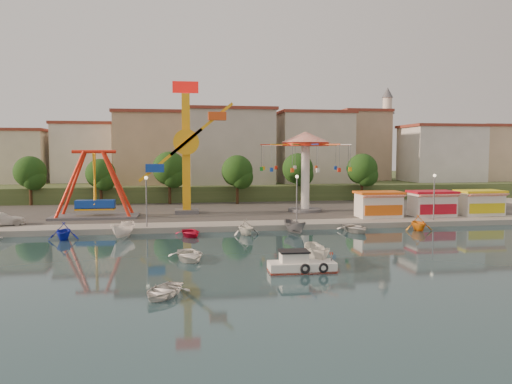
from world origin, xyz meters
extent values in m
plane|color=#132935|center=(0.00, 0.00, 0.00)|extent=(200.00, 200.00, 0.00)
cube|color=#9E998E|center=(0.00, 62.00, 0.30)|extent=(200.00, 100.00, 0.60)
cube|color=#4C4944|center=(0.00, 30.00, 0.60)|extent=(90.00, 28.00, 0.01)
cube|color=#384C26|center=(0.00, 67.00, 1.50)|extent=(200.00, 60.00, 3.00)
cube|color=#59595E|center=(-14.45, 21.29, 0.75)|extent=(10.00, 5.00, 0.30)
cube|color=#123AA2|center=(-14.45, 21.29, 2.20)|extent=(4.50, 1.40, 1.00)
cylinder|color=red|center=(-14.45, 21.29, 8.40)|extent=(5.00, 0.40, 0.40)
cube|color=#59595E|center=(-3.69, 23.80, 0.85)|extent=(3.00, 3.00, 0.50)
cube|color=#FBA815|center=(-3.69, 23.80, 8.10)|extent=(1.00, 1.00, 15.00)
cube|color=red|center=(-3.69, 23.80, 16.40)|extent=(3.20, 0.50, 1.40)
cylinder|color=#FBA815|center=(-3.69, 23.00, 9.60)|extent=(3.20, 0.50, 3.20)
cube|color=#FBA815|center=(-1.77, 22.80, 11.20)|extent=(7.90, 0.35, 6.68)
cube|color=#E34714|center=(0.15, 22.80, 12.80)|extent=(2.20, 1.20, 1.00)
cylinder|color=#59595E|center=(11.64, 23.45, 0.80)|extent=(4.40, 4.40, 0.40)
cylinder|color=white|center=(11.64, 23.45, 5.10)|extent=(1.10, 1.10, 9.00)
cylinder|color=red|center=(11.64, 23.45, 9.40)|extent=(6.00, 6.00, 0.50)
cone|color=red|center=(11.64, 23.45, 10.30)|extent=(6.40, 6.40, 1.40)
cube|color=white|center=(18.84, 16.50, 2.00)|extent=(5.00, 3.00, 2.80)
cube|color=#D95B13|center=(18.84, 16.50, 3.55)|extent=(5.40, 3.40, 0.25)
cube|color=red|center=(18.84, 14.80, 3.20)|extent=(5.00, 0.77, 0.43)
cube|color=white|center=(25.67, 16.50, 2.00)|extent=(5.00, 3.00, 2.80)
cube|color=#B70E1F|center=(25.67, 16.50, 3.55)|extent=(5.40, 3.40, 0.25)
cube|color=red|center=(25.67, 14.80, 3.20)|extent=(5.00, 0.77, 0.43)
cube|color=white|center=(31.97, 16.50, 2.00)|extent=(5.00, 3.00, 2.80)
cube|color=yellow|center=(31.97, 16.50, 3.55)|extent=(5.40, 3.40, 0.25)
cube|color=red|center=(31.97, 14.80, 3.20)|extent=(5.00, 0.77, 0.43)
cylinder|color=#59595E|center=(-8.00, 13.00, 3.10)|extent=(0.14, 0.14, 5.00)
cylinder|color=#59595E|center=(8.00, 13.00, 3.10)|extent=(0.14, 0.14, 5.00)
cylinder|color=#59595E|center=(24.00, 13.00, 3.10)|extent=(0.14, 0.14, 5.00)
cylinder|color=#382314|center=(-26.00, 36.98, 2.40)|extent=(0.44, 0.44, 3.60)
sphere|color=black|center=(-26.00, 36.98, 5.49)|extent=(4.60, 4.60, 4.60)
cylinder|color=#382314|center=(-16.00, 36.24, 2.30)|extent=(0.44, 0.44, 3.40)
sphere|color=black|center=(-16.00, 36.24, 5.22)|extent=(4.35, 4.35, 4.35)
cylinder|color=#382314|center=(-6.00, 35.81, 2.56)|extent=(0.44, 0.44, 3.92)
sphere|color=black|center=(-6.00, 35.81, 5.94)|extent=(5.02, 5.02, 5.02)
cylinder|color=#382314|center=(4.00, 34.36, 2.43)|extent=(0.44, 0.44, 3.66)
sphere|color=black|center=(4.00, 34.36, 5.58)|extent=(4.68, 4.68, 4.68)
cylinder|color=#382314|center=(14.00, 37.35, 2.50)|extent=(0.44, 0.44, 3.80)
sphere|color=black|center=(14.00, 37.35, 5.77)|extent=(4.86, 4.86, 4.86)
cylinder|color=#382314|center=(24.00, 35.54, 2.49)|extent=(0.44, 0.44, 3.77)
sphere|color=black|center=(24.00, 35.54, 5.73)|extent=(4.83, 4.83, 4.83)
cube|color=silver|center=(-21.33, 51.38, 7.32)|extent=(12.33, 9.01, 8.63)
cube|color=tan|center=(-8.19, 51.96, 8.62)|extent=(11.95, 9.28, 11.23)
cube|color=beige|center=(5.60, 48.80, 7.60)|extent=(12.59, 10.50, 9.20)
cube|color=beige|center=(19.07, 52.20, 7.62)|extent=(10.75, 9.23, 9.24)
cube|color=tan|center=(32.37, 50.33, 8.61)|extent=(12.77, 10.96, 11.21)
cube|color=silver|center=(44.15, 48.77, 9.18)|extent=(8.23, 8.98, 12.36)
cube|color=beige|center=(56.03, 53.70, 7.38)|extent=(11.59, 10.93, 8.76)
cylinder|color=silver|center=(36.00, 54.00, 11.00)|extent=(1.80, 1.80, 16.00)
cylinder|color=#59595E|center=(36.00, 54.00, 16.00)|extent=(2.80, 2.80, 0.30)
cone|color=#59595E|center=(36.00, 54.00, 20.00)|extent=(2.20, 2.20, 2.00)
cube|color=white|center=(3.75, -6.20, 0.28)|extent=(4.69, 1.88, 0.84)
cube|color=red|center=(3.75, -6.20, 0.07)|extent=(4.69, 1.88, 0.15)
cube|color=white|center=(3.19, -6.10, 0.98)|extent=(1.89, 1.44, 0.84)
cube|color=black|center=(3.19, -6.10, 1.44)|extent=(2.08, 1.63, 0.11)
torus|color=black|center=(3.75, -7.13, 0.42)|extent=(0.71, 0.20, 0.71)
torus|color=black|center=(5.05, -7.08, 0.42)|extent=(0.71, 0.20, 0.71)
imported|color=white|center=(-3.96, -1.27, 0.42)|extent=(3.49, 4.44, 0.83)
imported|color=white|center=(-5.67, -10.90, 0.36)|extent=(3.73, 4.19, 0.72)
imported|color=silver|center=(5.42, -4.17, 0.77)|extent=(1.56, 4.03, 1.55)
imported|color=white|center=(-23.32, 16.17, 1.30)|extent=(5.21, 3.30, 1.41)
imported|color=#1626C5|center=(-15.60, 9.80, 0.84)|extent=(3.02, 3.42, 1.68)
imported|color=white|center=(-10.07, 9.80, 0.79)|extent=(2.73, 4.39, 1.59)
imported|color=red|center=(-3.61, 9.80, 0.37)|extent=(3.14, 3.98, 0.75)
imported|color=silver|center=(1.97, 9.80, 0.80)|extent=(3.42, 3.70, 1.61)
imported|color=#5B5C60|center=(7.06, 9.80, 0.71)|extent=(2.31, 3.94, 1.43)
imported|color=beige|center=(13.53, 9.80, 0.44)|extent=(3.42, 4.51, 0.88)
imported|color=orange|center=(20.55, 9.80, 0.85)|extent=(3.15, 3.53, 1.69)
camera|label=1|loc=(-4.70, -39.58, 8.31)|focal=35.00mm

